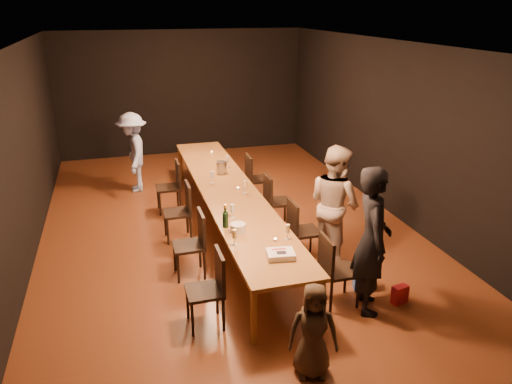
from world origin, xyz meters
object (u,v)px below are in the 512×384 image
object	(u,v)px
chair_right_2	(279,201)
child	(313,331)
birthday_cake	(281,254)
ice_bucket	(222,167)
chair_right_0	(340,270)
chair_left_0	(204,290)
woman_birthday	(372,240)
man_blue	(133,152)
plate_stack	(238,228)
chair_right_3	(259,178)
champagne_bottle	(225,216)
chair_right_1	(305,230)
woman_tan	(335,204)
chair_left_1	(189,245)
chair_left_2	(177,212)
chair_left_3	(168,187)
table	(229,193)

from	to	relation	value
chair_right_2	child	xyz separation A→B (m)	(-0.81, -3.52, 0.05)
child	birthday_cake	distance (m)	1.17
child	ice_bucket	bearing A→B (deg)	106.46
chair_right_0	chair_left_0	bearing A→B (deg)	-90.00
woman_birthday	man_blue	bearing A→B (deg)	43.40
woman_birthday	man_blue	size ratio (longest dim) A/B	1.16
child	plate_stack	world-z (taller)	child
chair_right_3	champagne_bottle	bearing A→B (deg)	-25.23
chair_right_1	chair_right_0	bearing A→B (deg)	-0.00
chair_right_1	woman_tan	world-z (taller)	woman_tan
chair_left_1	woman_tan	distance (m)	2.16
chair_left_2	ice_bucket	size ratio (longest dim) A/B	4.52
chair_right_3	champagne_bottle	world-z (taller)	champagne_bottle
chair_left_1	woman_birthday	distance (m)	2.48
chair_right_3	man_blue	bearing A→B (deg)	-120.13
ice_bucket	child	bearing A→B (deg)	-90.43
champagne_bottle	birthday_cake	bearing A→B (deg)	-66.58
chair_left_3	table	bearing A→B (deg)	-144.69
woman_birthday	chair_right_1	bearing A→B (deg)	29.15
chair_right_0	woman_birthday	size ratio (longest dim) A/B	0.50
chair_left_3	man_blue	size ratio (longest dim) A/B	0.59
chair_left_1	plate_stack	distance (m)	0.79
man_blue	champagne_bottle	xyz separation A→B (m)	(1.01, -3.86, 0.12)
table	champagne_bottle	bearing A→B (deg)	-104.78
chair_right_3	woman_birthday	bearing A→B (deg)	4.52
chair_right_1	champagne_bottle	size ratio (longest dim) A/B	2.86
chair_right_2	champagne_bottle	xyz separation A→B (m)	(-1.21, -1.37, 0.45)
chair_right_0	plate_stack	distance (m)	1.41
chair_left_2	chair_left_3	xyz separation A→B (m)	(0.00, 1.20, 0.00)
chair_left_2	woman_tan	size ratio (longest dim) A/B	0.54
chair_left_2	woman_tan	distance (m)	2.51
table	chair_right_0	size ratio (longest dim) A/B	6.45
chair_right_3	champagne_bottle	xyz separation A→B (m)	(-1.21, -2.57, 0.45)
chair_right_3	man_blue	xyz separation A→B (m)	(-2.22, 1.29, 0.33)
table	plate_stack	distance (m)	1.59
plate_stack	ice_bucket	xyz separation A→B (m)	(0.32, 2.46, 0.05)
woman_birthday	man_blue	distance (m)	5.68
man_blue	plate_stack	xyz separation A→B (m)	(1.13, -4.06, 0.01)
chair_right_3	child	size ratio (longest dim) A/B	0.90
woman_birthday	man_blue	xyz separation A→B (m)	(-2.52, 5.09, -0.13)
chair_right_0	man_blue	size ratio (longest dim) A/B	0.59
man_blue	child	world-z (taller)	man_blue
table	chair_left_0	distance (m)	2.56
table	chair_right_1	world-z (taller)	chair_right_1
woman_tan	chair_left_2	bearing A→B (deg)	40.07
man_blue	chair_left_2	bearing A→B (deg)	12.32
chair_right_1	chair_left_2	world-z (taller)	same
woman_tan	plate_stack	bearing A→B (deg)	82.06
chair_left_1	birthday_cake	bearing A→B (deg)	-141.98
table	ice_bucket	xyz separation A→B (m)	(0.08, 0.89, 0.15)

